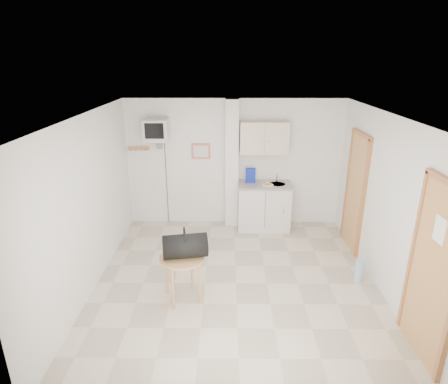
{
  "coord_description": "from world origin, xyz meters",
  "views": [
    {
      "loc": [
        -0.14,
        -4.84,
        3.23
      ],
      "look_at": [
        -0.19,
        0.6,
        1.25
      ],
      "focal_mm": 30.0,
      "sensor_mm": 36.0,
      "label": 1
    }
  ],
  "objects_px": {
    "crt_television": "(156,131)",
    "duffel_bag": "(185,246)",
    "round_table": "(182,263)",
    "water_bottle": "(359,271)"
  },
  "relations": [
    {
      "from": "round_table",
      "to": "water_bottle",
      "type": "bearing_deg",
      "value": 9.6
    },
    {
      "from": "crt_television",
      "to": "water_bottle",
      "type": "bearing_deg",
      "value": -30.65
    },
    {
      "from": "round_table",
      "to": "crt_television",
      "type": "bearing_deg",
      "value": 106.26
    },
    {
      "from": "duffel_bag",
      "to": "water_bottle",
      "type": "distance_m",
      "value": 2.68
    },
    {
      "from": "round_table",
      "to": "water_bottle",
      "type": "xyz_separation_m",
      "value": [
        2.61,
        0.44,
        -0.39
      ]
    },
    {
      "from": "crt_television",
      "to": "round_table",
      "type": "xyz_separation_m",
      "value": [
        0.7,
        -2.4,
        -1.36
      ]
    },
    {
      "from": "crt_television",
      "to": "round_table",
      "type": "bearing_deg",
      "value": -73.74
    },
    {
      "from": "round_table",
      "to": "water_bottle",
      "type": "height_order",
      "value": "round_table"
    },
    {
      "from": "crt_television",
      "to": "duffel_bag",
      "type": "distance_m",
      "value": 2.74
    },
    {
      "from": "crt_television",
      "to": "round_table",
      "type": "height_order",
      "value": "crt_television"
    }
  ]
}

